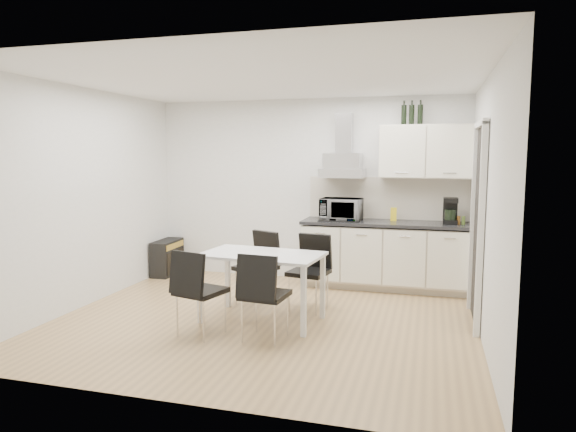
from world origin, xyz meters
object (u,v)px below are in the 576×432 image
object	(u,v)px
chair_near_left	(201,292)
chair_near_right	(265,296)
dining_table	(262,262)
chair_far_left	(256,269)
guitar_amp	(167,257)
floor_speaker	(254,267)
chair_far_right	(309,273)
kitchenette	(388,228)

from	to	relation	value
chair_near_left	chair_near_right	xyz separation A→B (m)	(0.66, 0.04, 0.00)
dining_table	chair_far_left	distance (m)	0.67
chair_far_left	guitar_amp	size ratio (longest dim) A/B	1.38
chair_near_right	floor_speaker	bearing A→B (deg)	116.75
chair_far_left	chair_far_right	world-z (taller)	same
chair_far_right	chair_far_left	bearing A→B (deg)	4.72
chair_far_right	chair_near_right	size ratio (longest dim) A/B	1.00
floor_speaker	chair_far_left	bearing A→B (deg)	-90.06
kitchenette	chair_near_left	bearing A→B (deg)	-124.91
kitchenette	chair_far_left	distance (m)	1.94
chair_far_right	chair_near_left	world-z (taller)	same
chair_far_right	kitchenette	bearing A→B (deg)	-111.54
kitchenette	chair_far_right	world-z (taller)	kitchenette
chair_far_right	chair_near_left	xyz separation A→B (m)	(-0.85, -1.09, 0.00)
guitar_amp	floor_speaker	distance (m)	1.34
kitchenette	chair_near_right	xyz separation A→B (m)	(-0.99, -2.32, -0.39)
chair_far_right	guitar_amp	xyz separation A→B (m)	(-2.48, 1.19, -0.18)
chair_near_right	floor_speaker	distance (m)	2.69
chair_far_right	guitar_amp	distance (m)	2.76
chair_far_left	chair_near_right	xyz separation A→B (m)	(0.49, -1.12, 0.00)
guitar_amp	dining_table	bearing A→B (deg)	-41.21
chair_near_right	floor_speaker	world-z (taller)	chair_near_right
kitchenette	guitar_amp	size ratio (longest dim) A/B	3.94
chair_far_right	chair_near_left	distance (m)	1.38
kitchenette	chair_far_right	bearing A→B (deg)	-122.18
chair_far_left	chair_near_right	bearing A→B (deg)	137.73
chair_far_right	guitar_amp	bearing A→B (deg)	-14.86
kitchenette	chair_near_left	size ratio (longest dim) A/B	2.86
chair_near_right	kitchenette	bearing A→B (deg)	72.04
guitar_amp	chair_near_left	bearing A→B (deg)	-56.56
guitar_amp	floor_speaker	world-z (taller)	guitar_amp
kitchenette	chair_far_left	bearing A→B (deg)	-140.84
chair_near_right	guitar_amp	size ratio (longest dim) A/B	1.38
chair_near_right	guitar_amp	bearing A→B (deg)	140.92
guitar_amp	floor_speaker	bearing A→B (deg)	8.56
chair_far_right	floor_speaker	bearing A→B (deg)	-40.09
dining_table	chair_far_right	world-z (taller)	chair_far_right
floor_speaker	chair_near_right	bearing A→B (deg)	-88.52
chair_near_left	chair_far_right	bearing A→B (deg)	67.21
chair_near_right	floor_speaker	size ratio (longest dim) A/B	3.11
dining_table	chair_near_right	size ratio (longest dim) A/B	1.53
dining_table	chair_near_left	xyz separation A→B (m)	(-0.45, -0.59, -0.22)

